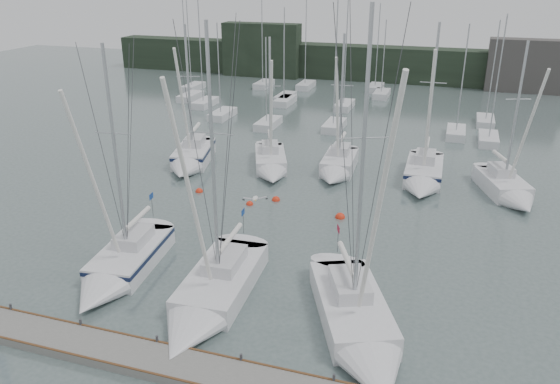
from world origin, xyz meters
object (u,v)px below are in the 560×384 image
at_px(sailboat_near_right, 361,334).
at_px(buoy_b, 340,218).
at_px(sailboat_near_left, 118,270).
at_px(sailboat_mid_e, 509,192).
at_px(sailboat_mid_c, 337,168).
at_px(sailboat_mid_a, 190,159).
at_px(buoy_c, 199,192).
at_px(sailboat_near_center, 207,303).
at_px(buoy_a, 250,204).
at_px(sailboat_mid_b, 271,166).
at_px(sailboat_mid_d, 423,177).
at_px(buoy_d, 276,200).

distance_m(sailboat_near_right, buoy_b, 13.55).
distance_m(sailboat_near_left, sailboat_mid_e, 27.94).
relative_size(sailboat_near_left, sailboat_mid_c, 1.12).
bearing_deg(buoy_b, sailboat_mid_a, 156.72).
relative_size(sailboat_near_left, buoy_c, 23.26).
xyz_separation_m(sailboat_mid_a, buoy_b, (14.33, -6.16, -0.66)).
height_order(sailboat_near_center, buoy_a, sailboat_near_center).
distance_m(sailboat_mid_b, sailboat_mid_d, 12.23).
height_order(sailboat_near_right, buoy_b, sailboat_near_right).
height_order(sailboat_mid_b, buoy_b, sailboat_mid_b).
height_order(sailboat_near_center, sailboat_mid_b, sailboat_near_center).
height_order(sailboat_near_left, buoy_b, sailboat_near_left).
distance_m(sailboat_mid_b, buoy_c, 6.95).
distance_m(sailboat_mid_c, buoy_b, 8.33).
distance_m(sailboat_near_right, sailboat_mid_a, 26.35).
bearing_deg(sailboat_near_center, sailboat_near_right, -4.24).
bearing_deg(buoy_a, sailboat_near_left, -105.11).
relative_size(sailboat_mid_d, buoy_a, 25.10).
height_order(sailboat_mid_a, buoy_b, sailboat_mid_a).
height_order(sailboat_mid_a, sailboat_mid_c, sailboat_mid_a).
relative_size(sailboat_mid_b, buoy_d, 19.23).
distance_m(sailboat_near_left, sailboat_mid_c, 21.08).
relative_size(sailboat_mid_d, buoy_d, 21.71).
height_order(buoy_a, buoy_c, buoy_c).
height_order(sailboat_mid_b, sailboat_mid_d, sailboat_mid_d).
bearing_deg(buoy_c, sailboat_near_left, -84.01).
xyz_separation_m(sailboat_mid_b, sailboat_mid_d, (12.20, 0.87, 0.08)).
xyz_separation_m(sailboat_mid_c, buoy_d, (-3.09, -6.56, -0.60)).
bearing_deg(buoy_a, sailboat_mid_a, 142.11).
distance_m(sailboat_near_left, sailboat_near_right, 13.65).
xyz_separation_m(sailboat_near_left, sailboat_near_right, (13.57, -1.49, -0.01)).
bearing_deg(buoy_d, sailboat_near_left, -109.94).
height_order(sailboat_near_right, sailboat_mid_a, sailboat_near_right).
distance_m(sailboat_near_center, sailboat_near_right, 7.66).
bearing_deg(buoy_c, buoy_b, -6.43).
bearing_deg(buoy_a, sailboat_near_right, -51.78).
distance_m(sailboat_near_right, sailboat_mid_e, 21.31).
distance_m(sailboat_mid_c, buoy_a, 9.15).
xyz_separation_m(sailboat_mid_a, buoy_c, (3.16, -4.91, -0.66)).
xyz_separation_m(sailboat_near_right, sailboat_mid_c, (-5.76, 21.07, 0.04)).
height_order(sailboat_mid_a, sailboat_mid_d, sailboat_mid_d).
bearing_deg(sailboat_mid_a, buoy_d, -40.44).
bearing_deg(sailboat_near_left, sailboat_mid_e, 35.16).
relative_size(sailboat_near_left, buoy_d, 22.21).
distance_m(sailboat_near_center, buoy_d, 14.42).
distance_m(sailboat_mid_a, sailboat_mid_c, 12.46).
xyz_separation_m(sailboat_mid_d, buoy_d, (-9.95, -6.42, -0.64)).
relative_size(sailboat_mid_c, buoy_b, 17.57).
distance_m(sailboat_mid_e, buoy_b, 13.13).
bearing_deg(buoy_d, sailboat_mid_a, 153.17).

